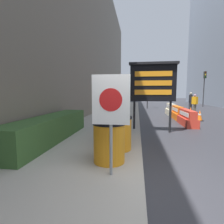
# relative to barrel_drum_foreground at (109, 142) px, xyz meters

# --- Properties ---
(ground_plane) EXTENTS (120.00, 120.00, 0.00)m
(ground_plane) POSITION_rel_barrel_drum_foreground_xyz_m (0.79, -0.87, -0.60)
(ground_plane) COLOR #2D2D33
(sidewalk_left) EXTENTS (3.68, 56.00, 0.12)m
(sidewalk_left) POSITION_rel_barrel_drum_foreground_xyz_m (-1.05, -0.87, -0.54)
(sidewalk_left) COLOR #A39E93
(sidewalk_left) RESTS_ON ground_plane
(building_left_facade) EXTENTS (0.40, 50.40, 14.49)m
(building_left_facade) POSITION_rel_barrel_drum_foreground_xyz_m (-3.09, 8.93, 6.64)
(building_left_facade) COLOR #706656
(building_left_facade) RESTS_ON ground_plane
(hedge_strip) EXTENTS (0.90, 4.66, 0.83)m
(hedge_strip) POSITION_rel_barrel_drum_foreground_xyz_m (-2.29, 1.59, -0.07)
(hedge_strip) COLOR #335628
(hedge_strip) RESTS_ON sidewalk_left
(barrel_drum_foreground) EXTENTS (0.76, 0.76, 0.96)m
(barrel_drum_foreground) POSITION_rel_barrel_drum_foreground_xyz_m (0.00, 0.00, 0.00)
(barrel_drum_foreground) COLOR orange
(barrel_drum_foreground) RESTS_ON sidewalk_left
(barrel_drum_middle) EXTENTS (0.76, 0.76, 0.96)m
(barrel_drum_middle) POSITION_rel_barrel_drum_foreground_xyz_m (0.12, 0.95, 0.00)
(barrel_drum_middle) COLOR orange
(barrel_drum_middle) RESTS_ON sidewalk_left
(barrel_drum_back) EXTENTS (0.76, 0.76, 0.96)m
(barrel_drum_back) POSITION_rel_barrel_drum_foreground_xyz_m (0.01, 1.90, 0.00)
(barrel_drum_back) COLOR orange
(barrel_drum_back) RESTS_ON sidewalk_left
(warning_sign) EXTENTS (0.73, 0.08, 1.97)m
(warning_sign) POSITION_rel_barrel_drum_foreground_xyz_m (0.14, -0.67, 0.89)
(warning_sign) COLOR gray
(warning_sign) RESTS_ON sidewalk_left
(message_board) EXTENTS (2.08, 0.36, 3.05)m
(message_board) POSITION_rel_barrel_drum_foreground_xyz_m (1.30, 3.95, 1.59)
(message_board) COLOR black
(message_board) RESTS_ON ground_plane
(jersey_barrier_red_striped) EXTENTS (0.60, 2.19, 0.84)m
(jersey_barrier_red_striped) POSITION_rel_barrel_drum_foreground_xyz_m (3.34, 5.90, -0.23)
(jersey_barrier_red_striped) COLOR red
(jersey_barrier_red_striped) RESTS_ON ground_plane
(jersey_barrier_orange_far) EXTENTS (0.54, 1.97, 0.86)m
(jersey_barrier_orange_far) POSITION_rel_barrel_drum_foreground_xyz_m (3.34, 8.25, -0.22)
(jersey_barrier_orange_far) COLOR orange
(jersey_barrier_orange_far) RESTS_ON ground_plane
(jersey_barrier_cream) EXTENTS (0.59, 1.99, 0.90)m
(jersey_barrier_cream) POSITION_rel_barrel_drum_foreground_xyz_m (3.34, 10.61, -0.21)
(jersey_barrier_cream) COLOR beige
(jersey_barrier_cream) RESTS_ON ground_plane
(traffic_cone_near) EXTENTS (0.39, 0.39, 0.70)m
(traffic_cone_near) POSITION_rel_barrel_drum_foreground_xyz_m (4.54, 7.60, -0.26)
(traffic_cone_near) COLOR black
(traffic_cone_near) RESTS_ON ground_plane
(traffic_cone_mid) EXTENTS (0.36, 0.36, 0.65)m
(traffic_cone_mid) POSITION_rel_barrel_drum_foreground_xyz_m (4.28, 9.98, -0.28)
(traffic_cone_mid) COLOR black
(traffic_cone_mid) RESTS_ON ground_plane
(traffic_cone_far) EXTENTS (0.39, 0.39, 0.70)m
(traffic_cone_far) POSITION_rel_barrel_drum_foreground_xyz_m (4.68, 9.96, -0.26)
(traffic_cone_far) COLOR black
(traffic_cone_far) RESTS_ON ground_plane
(traffic_light_near_curb) EXTENTS (0.28, 0.45, 4.15)m
(traffic_light_near_curb) POSITION_rel_barrel_drum_foreground_xyz_m (1.78, 15.95, 2.40)
(traffic_light_near_curb) COLOR #2D2D30
(traffic_light_near_curb) RESTS_ON ground_plane
(traffic_light_far_side) EXTENTS (0.28, 0.45, 4.44)m
(traffic_light_far_side) POSITION_rel_barrel_drum_foreground_xyz_m (9.02, 19.77, 2.60)
(traffic_light_far_side) COLOR #2D2D30
(traffic_light_far_side) RESTS_ON ground_plane
(pedestrian_worker) EXTENTS (0.45, 0.50, 1.65)m
(pedestrian_worker) POSITION_rel_barrel_drum_foreground_xyz_m (5.49, 11.73, 0.37)
(pedestrian_worker) COLOR #514C42
(pedestrian_worker) RESTS_ON ground_plane
(pedestrian_passerby) EXTENTS (0.36, 0.52, 1.81)m
(pedestrian_passerby) POSITION_rel_barrel_drum_foreground_xyz_m (5.74, 13.77, 0.47)
(pedestrian_passerby) COLOR #333338
(pedestrian_passerby) RESTS_ON ground_plane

